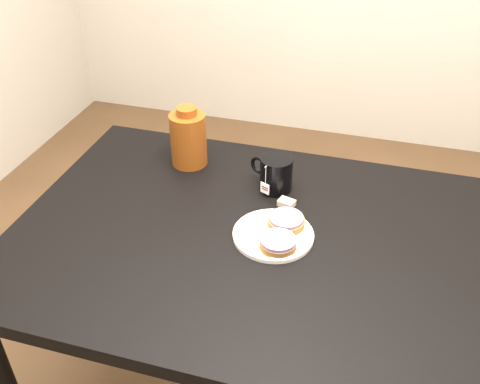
# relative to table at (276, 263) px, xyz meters

# --- Properties ---
(table) EXTENTS (1.40, 0.90, 0.75)m
(table) POSITION_rel_table_xyz_m (0.00, 0.00, 0.00)
(table) COLOR black
(table) RESTS_ON ground_plane
(plate) EXTENTS (0.21, 0.21, 0.02)m
(plate) POSITION_rel_table_xyz_m (-0.01, 0.01, 0.09)
(plate) COLOR white
(plate) RESTS_ON table
(bagel_back) EXTENTS (0.14, 0.14, 0.03)m
(bagel_back) POSITION_rel_table_xyz_m (0.01, 0.05, 0.11)
(bagel_back) COLOR brown
(bagel_back) RESTS_ON plate
(bagel_front) EXTENTS (0.13, 0.13, 0.03)m
(bagel_front) POSITION_rel_table_xyz_m (0.01, -0.04, 0.11)
(bagel_front) COLOR brown
(bagel_front) RESTS_ON plate
(mug) EXTENTS (0.15, 0.12, 0.10)m
(mug) POSITION_rel_table_xyz_m (-0.06, 0.22, 0.14)
(mug) COLOR black
(mug) RESTS_ON table
(teabag_pouch) EXTENTS (0.05, 0.04, 0.02)m
(teabag_pouch) POSITION_rel_table_xyz_m (-0.01, 0.15, 0.09)
(teabag_pouch) COLOR #C6B793
(teabag_pouch) RESTS_ON table
(bagel_package) EXTENTS (0.14, 0.14, 0.19)m
(bagel_package) POSITION_rel_table_xyz_m (-0.35, 0.29, 0.17)
(bagel_package) COLOR #5A260B
(bagel_package) RESTS_ON table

